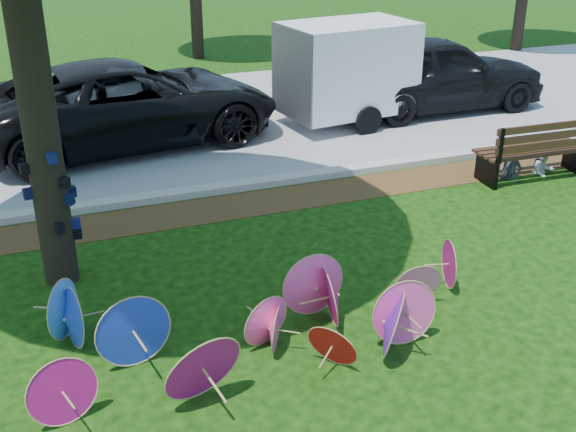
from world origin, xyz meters
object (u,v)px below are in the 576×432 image
at_px(cargo_trailer, 347,67).
at_px(black_van, 129,103).
at_px(person_left, 514,151).
at_px(person_right, 546,147).
at_px(park_bench, 532,148).
at_px(parasol_pile, 260,319).
at_px(dark_pickup, 435,73).

bearing_deg(cargo_trailer, black_van, 169.04).
xyz_separation_m(person_left, person_right, (0.70, 0.00, -0.02)).
distance_m(park_bench, person_left, 0.35).
relative_size(black_van, person_right, 6.00).
relative_size(park_bench, person_right, 2.08).
height_order(parasol_pile, person_left, person_left).
bearing_deg(park_bench, person_right, 10.11).
height_order(parasol_pile, park_bench, park_bench).
height_order(dark_pickup, person_left, dark_pickup).
distance_m(parasol_pile, park_bench, 7.05).
xyz_separation_m(dark_pickup, person_right, (-0.27, -4.31, -0.37)).
distance_m(cargo_trailer, person_left, 4.35).
bearing_deg(black_van, parasol_pile, 173.30).
bearing_deg(cargo_trailer, person_right, -70.55).
relative_size(parasol_pile, person_left, 5.25).
distance_m(parasol_pile, dark_pickup, 10.30).
xyz_separation_m(dark_pickup, park_bench, (-0.62, -4.36, -0.33)).
xyz_separation_m(parasol_pile, person_left, (5.87, 3.38, 0.14)).
xyz_separation_m(dark_pickup, cargo_trailer, (-2.35, -0.25, 0.37)).
distance_m(dark_pickup, park_bench, 4.41).
bearing_deg(black_van, cargo_trailer, -101.21).
height_order(parasol_pile, cargo_trailer, cargo_trailer).
bearing_deg(person_right, cargo_trailer, 118.21).
xyz_separation_m(parasol_pile, dark_pickup, (6.84, 7.68, 0.50)).
xyz_separation_m(parasol_pile, park_bench, (6.22, 3.33, 0.17)).
relative_size(cargo_trailer, person_left, 2.59).
relative_size(black_van, park_bench, 2.88).
xyz_separation_m(black_van, dark_pickup, (7.00, -0.02, 0.03)).
xyz_separation_m(parasol_pile, black_van, (-0.16, 7.70, 0.46)).
height_order(person_left, person_right, person_left).
distance_m(black_van, park_bench, 7.74).
xyz_separation_m(park_bench, person_left, (-0.35, 0.05, -0.03)).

